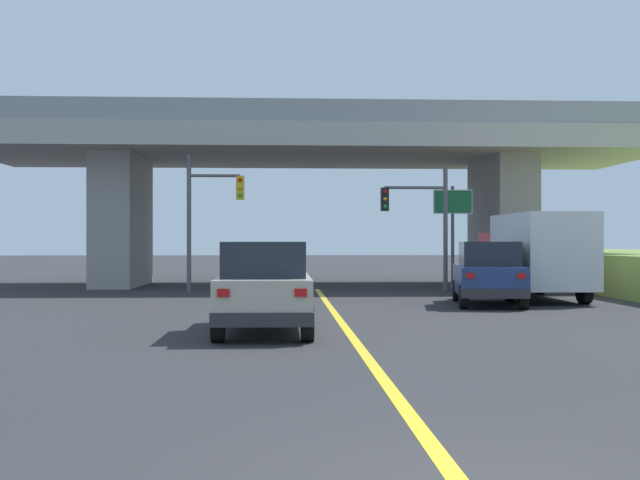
# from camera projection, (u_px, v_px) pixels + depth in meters

# --- Properties ---
(ground) EXTENTS (160.00, 160.00, 0.00)m
(ground) POSITION_uv_depth(u_px,v_px,m) (314.00, 285.00, 36.47)
(ground) COLOR #2B2B2D
(overpass_bridge) EXTENTS (30.58, 9.95, 7.75)m
(overpass_bridge) POSITION_uv_depth(u_px,v_px,m) (314.00, 169.00, 36.48)
(overpass_bridge) COLOR #A8A59E
(overpass_bridge) RESTS_ON ground
(lane_divider_stripe) EXTENTS (0.20, 27.25, 0.01)m
(lane_divider_stripe) POSITION_uv_depth(u_px,v_px,m) (341.00, 322.00, 19.83)
(lane_divider_stripe) COLOR yellow
(lane_divider_stripe) RESTS_ON ground
(suv_lead) EXTENTS (2.05, 4.75, 2.02)m
(suv_lead) POSITION_uv_depth(u_px,v_px,m) (265.00, 287.00, 17.57)
(suv_lead) COLOR #B7B29E
(suv_lead) RESTS_ON ground
(suv_crossing) EXTENTS (2.60, 4.52, 2.02)m
(suv_crossing) POSITION_uv_depth(u_px,v_px,m) (488.00, 273.00, 25.01)
(suv_crossing) COLOR navy
(suv_crossing) RESTS_ON ground
(box_truck) EXTENTS (2.33, 6.70, 2.97)m
(box_truck) POSITION_uv_depth(u_px,v_px,m) (535.00, 255.00, 27.48)
(box_truck) COLOR red
(box_truck) RESTS_ON ground
(traffic_signal_nearside) EXTENTS (2.75, 0.36, 5.08)m
(traffic_signal_nearside) POSITION_uv_depth(u_px,v_px,m) (423.00, 215.00, 32.31)
(traffic_signal_nearside) COLOR #56595E
(traffic_signal_nearside) RESTS_ON ground
(traffic_signal_farside) EXTENTS (2.30, 0.36, 5.53)m
(traffic_signal_farside) POSITION_uv_depth(u_px,v_px,m) (207.00, 208.00, 31.74)
(traffic_signal_farside) COLOR #56595E
(traffic_signal_farside) RESTS_ON ground
(highway_sign) EXTENTS (1.71, 0.17, 4.44)m
(highway_sign) POSITION_uv_depth(u_px,v_px,m) (453.00, 213.00, 34.30)
(highway_sign) COLOR #56595E
(highway_sign) RESTS_ON ground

